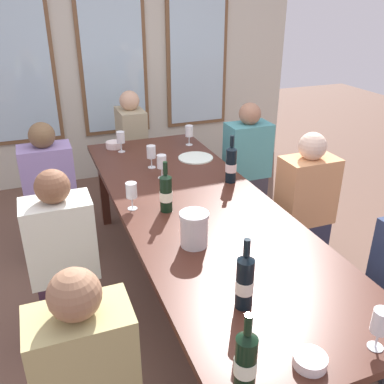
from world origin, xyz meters
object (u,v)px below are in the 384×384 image
Objects in this scene: wine_bottle_3 at (246,361)px; wine_glass_5 at (151,153)px; wine_glass_3 at (381,323)px; wine_bottle_1 at (245,281)px; wine_bottle_2 at (166,192)px; tasting_bowl_0 at (114,145)px; seated_person_6 at (133,149)px; wine_glass_0 at (162,163)px; wine_glass_2 at (121,138)px; wine_glass_4 at (131,191)px; tasting_bowl_1 at (310,361)px; seated_person_4 at (64,263)px; seated_person_5 at (304,211)px; wine_glass_1 at (189,131)px; white_plate_0 at (196,158)px; wine_bottle_0 at (231,164)px; metal_pitcher at (194,229)px; seated_person_1 at (247,167)px; dining_table at (198,215)px; seated_person_0 at (51,196)px.

wine_bottle_3 is 2.05m from wine_glass_5.
wine_glass_3 is at bearing -82.07° from wine_glass_5.
wine_bottle_2 is (-0.04, 0.95, -0.01)m from wine_bottle_1.
wine_bottle_1 reaches higher than tasting_bowl_0.
wine_glass_0 is at bearing -93.55° from seated_person_6.
wine_glass_2 is at bearing 87.21° from wine_bottle_3.
seated_person_6 is (0.23, 0.62, -0.34)m from wine_glass_2.
tasting_bowl_0 is at bearing 84.02° from wine_glass_4.
wine_glass_4 reaches higher than tasting_bowl_1.
wine_glass_3 is (0.54, -0.02, -0.00)m from wine_bottle_3.
seated_person_4 reaches higher than wine_bottle_2.
wine_bottle_3 is at bearing -92.79° from wine_glass_2.
seated_person_4 is at bearing -178.08° from seated_person_5.
wine_bottle_1 is 2.22m from tasting_bowl_0.
wine_glass_1 is at bearing 63.04° from wine_bottle_2.
white_plate_0 is 0.54m from wine_bottle_0.
wine_glass_3 is (-0.10, -2.12, 0.11)m from white_plate_0.
wine_bottle_1 reaches higher than white_plate_0.
tasting_bowl_0 is (-0.08, 1.69, -0.07)m from metal_pitcher.
seated_person_1 is (1.07, -0.22, -0.34)m from wine_glass_2.
wine_bottle_2 is 0.29× the size of seated_person_5.
wine_glass_0 is 0.22m from wine_glass_5.
wine_bottle_0 is at bearing 37.72° from dining_table.
wine_glass_4 is 0.16× the size of seated_person_5.
wine_bottle_1 is (-0.16, -0.94, 0.19)m from dining_table.
wine_bottle_0 is 0.64m from seated_person_5.
tasting_bowl_0 is at bearing 163.02° from seated_person_1.
wine_glass_0 is 0.16× the size of seated_person_0.
white_plate_0 is at bearing -41.02° from tasting_bowl_0.
wine_bottle_0 is 0.85m from wine_glass_1.
wine_glass_5 is 1.01m from seated_person_1.
wine_bottle_3 is at bearing -96.49° from seated_person_6.
wine_bottle_3 is 3.12m from seated_person_6.
white_plate_0 is at bearing -101.64° from wine_glass_1.
seated_person_5 reaches higher than wine_glass_4.
metal_pitcher is 1.72m from seated_person_1.
seated_person_4 is 1.68m from seated_person_5.
wine_bottle_1 reaches higher than wine_glass_5.
tasting_bowl_1 is at bearing -112.49° from seated_person_1.
seated_person_0 is (-0.45, 0.83, -0.34)m from wine_glass_4.
wine_bottle_0 reaches higher than wine_glass_5.
seated_person_1 is (1.23, 0.83, -0.34)m from wine_glass_4.
wine_glass_1 is 0.16× the size of seated_person_1.
wine_glass_0 is at bearing -142.50° from white_plate_0.
seated_person_6 is at bearing 86.52° from wine_bottle_1.
wine_glass_0 is 1.00× the size of wine_glass_5.
seated_person_4 is (-0.57, -1.29, -0.24)m from tasting_bowl_0.
wine_glass_0 is 1.00× the size of wine_glass_2.
wine_glass_3 is 1.55m from wine_glass_4.
seated_person_4 is at bearing -115.24° from seated_person_6.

